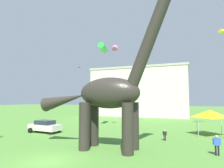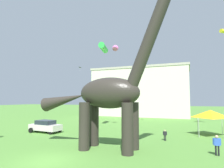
{
  "view_description": "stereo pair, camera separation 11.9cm",
  "coord_description": "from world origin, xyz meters",
  "px_view_note": "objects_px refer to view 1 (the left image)",
  "views": [
    {
      "loc": [
        9.08,
        -11.0,
        4.24
      ],
      "look_at": [
        2.64,
        5.44,
        5.67
      ],
      "focal_mm": 30.69,
      "sensor_mm": 36.0,
      "label": 1
    },
    {
      "loc": [
        9.19,
        -10.96,
        4.24
      ],
      "look_at": [
        2.64,
        5.44,
        5.67
      ],
      "focal_mm": 30.69,
      "sensor_mm": 36.0,
      "label": 2
    }
  ],
  "objects_px": {
    "dinosaur_sculpture": "(108,93)",
    "kite_apex": "(151,27)",
    "kite_high_right": "(104,88)",
    "person_vendor_side": "(217,143)",
    "parked_sedan_left": "(45,126)",
    "kite_far_right": "(79,67)",
    "festival_canopy_tent": "(210,114)",
    "person_strolling_adult": "(86,124)",
    "kite_high_left": "(105,48)",
    "person_watching_child": "(165,134)"
  },
  "relations": [
    {
      "from": "parked_sedan_left",
      "to": "festival_canopy_tent",
      "type": "height_order",
      "value": "festival_canopy_tent"
    },
    {
      "from": "dinosaur_sculpture",
      "to": "festival_canopy_tent",
      "type": "xyz_separation_m",
      "value": [
        8.78,
        10.08,
        -2.26
      ]
    },
    {
      "from": "person_vendor_side",
      "to": "kite_far_right",
      "type": "bearing_deg",
      "value": 27.39
    },
    {
      "from": "person_strolling_adult",
      "to": "person_vendor_side",
      "type": "distance_m",
      "value": 15.48
    },
    {
      "from": "person_watching_child",
      "to": "kite_far_right",
      "type": "bearing_deg",
      "value": -105.59
    },
    {
      "from": "kite_far_right",
      "to": "person_watching_child",
      "type": "bearing_deg",
      "value": -32.22
    },
    {
      "from": "person_vendor_side",
      "to": "dinosaur_sculpture",
      "type": "bearing_deg",
      "value": 71.61
    },
    {
      "from": "person_watching_child",
      "to": "person_strolling_adult",
      "type": "distance_m",
      "value": 10.3
    },
    {
      "from": "dinosaur_sculpture",
      "to": "kite_far_right",
      "type": "relative_size",
      "value": 17.1
    },
    {
      "from": "parked_sedan_left",
      "to": "kite_apex",
      "type": "height_order",
      "value": "kite_apex"
    },
    {
      "from": "kite_far_right",
      "to": "kite_high_left",
      "type": "height_order",
      "value": "kite_high_left"
    },
    {
      "from": "person_watching_child",
      "to": "person_vendor_side",
      "type": "height_order",
      "value": "person_vendor_side"
    },
    {
      "from": "person_vendor_side",
      "to": "kite_high_left",
      "type": "distance_m",
      "value": 18.88
    },
    {
      "from": "person_strolling_adult",
      "to": "kite_far_right",
      "type": "xyz_separation_m",
      "value": [
        -6.5,
        8.92,
        9.29
      ]
    },
    {
      "from": "dinosaur_sculpture",
      "to": "person_strolling_adult",
      "type": "height_order",
      "value": "dinosaur_sculpture"
    },
    {
      "from": "parked_sedan_left",
      "to": "kite_high_left",
      "type": "relative_size",
      "value": 1.34
    },
    {
      "from": "dinosaur_sculpture",
      "to": "kite_high_left",
      "type": "bearing_deg",
      "value": 122.33
    },
    {
      "from": "person_strolling_adult",
      "to": "kite_high_right",
      "type": "bearing_deg",
      "value": 71.63
    },
    {
      "from": "kite_high_right",
      "to": "kite_apex",
      "type": "relative_size",
      "value": 1.82
    },
    {
      "from": "kite_high_left",
      "to": "kite_apex",
      "type": "distance_m",
      "value": 8.91
    },
    {
      "from": "dinosaur_sculpture",
      "to": "kite_apex",
      "type": "bearing_deg",
      "value": 92.75
    },
    {
      "from": "person_strolling_adult",
      "to": "kite_far_right",
      "type": "distance_m",
      "value": 14.43
    },
    {
      "from": "festival_canopy_tent",
      "to": "person_vendor_side",
      "type": "bearing_deg",
      "value": -92.84
    },
    {
      "from": "person_strolling_adult",
      "to": "kite_high_right",
      "type": "xyz_separation_m",
      "value": [
        -0.16,
        6.39,
        5.1
      ]
    },
    {
      "from": "kite_high_right",
      "to": "kite_apex",
      "type": "height_order",
      "value": "kite_apex"
    },
    {
      "from": "person_vendor_side",
      "to": "person_watching_child",
      "type": "bearing_deg",
      "value": 19.16
    },
    {
      "from": "person_vendor_side",
      "to": "kite_high_left",
      "type": "xyz_separation_m",
      "value": [
        -12.92,
        8.46,
        10.86
      ]
    },
    {
      "from": "parked_sedan_left",
      "to": "kite_high_right",
      "type": "bearing_deg",
      "value": 66.58
    },
    {
      "from": "festival_canopy_tent",
      "to": "kite_high_right",
      "type": "xyz_separation_m",
      "value": [
        -15.03,
        3.28,
        3.58
      ]
    },
    {
      "from": "parked_sedan_left",
      "to": "kite_far_right",
      "type": "relative_size",
      "value": 5.57
    },
    {
      "from": "kite_high_left",
      "to": "person_vendor_side",
      "type": "bearing_deg",
      "value": -33.23
    },
    {
      "from": "person_watching_child",
      "to": "kite_high_right",
      "type": "xyz_separation_m",
      "value": [
        -10.33,
        7.98,
        5.46
      ]
    },
    {
      "from": "dinosaur_sculpture",
      "to": "person_vendor_side",
      "type": "relative_size",
      "value": 8.71
    },
    {
      "from": "person_strolling_adult",
      "to": "dinosaur_sculpture",
      "type": "bearing_deg",
      "value": -68.63
    },
    {
      "from": "festival_canopy_tent",
      "to": "kite_high_left",
      "type": "bearing_deg",
      "value": -179.11
    },
    {
      "from": "person_strolling_adult",
      "to": "person_watching_child",
      "type": "bearing_deg",
      "value": -28.68
    },
    {
      "from": "kite_far_right",
      "to": "kite_apex",
      "type": "xyz_separation_m",
      "value": [
        13.86,
        -0.78,
        5.7
      ]
    },
    {
      "from": "person_strolling_adult",
      "to": "kite_far_right",
      "type": "bearing_deg",
      "value": 106.34
    },
    {
      "from": "person_vendor_side",
      "to": "kite_apex",
      "type": "relative_size",
      "value": 1.92
    },
    {
      "from": "dinosaur_sculpture",
      "to": "parked_sedan_left",
      "type": "relative_size",
      "value": 3.07
    },
    {
      "from": "kite_high_right",
      "to": "person_vendor_side",
      "type": "bearing_deg",
      "value": -39.3
    },
    {
      "from": "person_vendor_side",
      "to": "kite_apex",
      "type": "height_order",
      "value": "kite_apex"
    },
    {
      "from": "dinosaur_sculpture",
      "to": "kite_high_right",
      "type": "xyz_separation_m",
      "value": [
        -6.25,
        13.36,
        1.33
      ]
    },
    {
      "from": "dinosaur_sculpture",
      "to": "kite_far_right",
      "type": "xyz_separation_m",
      "value": [
        -12.59,
        15.89,
        5.52
      ]
    },
    {
      "from": "kite_far_right",
      "to": "festival_canopy_tent",
      "type": "bearing_deg",
      "value": -15.2
    },
    {
      "from": "kite_far_right",
      "to": "kite_high_right",
      "type": "distance_m",
      "value": 8.02
    },
    {
      "from": "person_vendor_side",
      "to": "kite_high_right",
      "type": "relative_size",
      "value": 1.06
    },
    {
      "from": "dinosaur_sculpture",
      "to": "person_strolling_adult",
      "type": "bearing_deg",
      "value": 138.67
    },
    {
      "from": "dinosaur_sculpture",
      "to": "kite_high_right",
      "type": "relative_size",
      "value": 9.2
    },
    {
      "from": "parked_sedan_left",
      "to": "festival_canopy_tent",
      "type": "xyz_separation_m",
      "value": [
        19.6,
        5.33,
        1.74
      ]
    }
  ]
}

